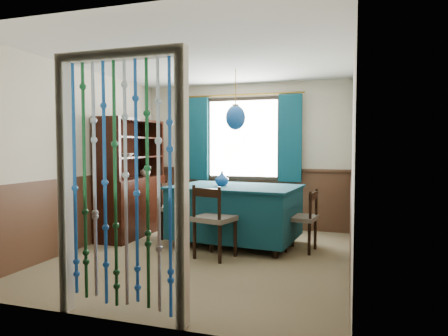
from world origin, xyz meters
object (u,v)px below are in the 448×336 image
(chair_far, at_px, (256,207))
(vase_sideboard, at_px, (145,170))
(chair_right, at_px, (303,218))
(vase_table, at_px, (222,179))
(dining_table, at_px, (235,211))
(chair_near, at_px, (214,219))
(sideboard, at_px, (131,196))
(chair_left, at_px, (173,208))
(bowl_shelf, at_px, (126,155))
(pendant_lamp, at_px, (236,118))

(chair_far, bearing_deg, vase_sideboard, 10.31)
(chair_right, bearing_deg, vase_table, 96.36)
(dining_table, bearing_deg, chair_far, 87.45)
(chair_near, relative_size, chair_right, 1.12)
(sideboard, bearing_deg, chair_right, -3.57)
(chair_left, distance_m, bowl_shelf, 1.08)
(chair_left, bearing_deg, chair_near, 36.05)
(chair_left, xyz_separation_m, sideboard, (-0.71, -0.04, 0.17))
(dining_table, bearing_deg, pendant_lamp, 132.49)
(dining_table, xyz_separation_m, chair_far, (0.11, 0.79, -0.05))
(chair_far, xyz_separation_m, vase_table, (-0.31, -0.82, 0.51))
(chair_near, xyz_separation_m, sideboard, (-1.68, 0.86, 0.14))
(chair_far, bearing_deg, sideboard, 20.07)
(pendant_lamp, bearing_deg, chair_far, 81.83)
(chair_far, relative_size, pendant_lamp, 0.95)
(chair_near, bearing_deg, pendant_lamp, 100.17)
(chair_left, height_order, vase_sideboard, vase_sideboard)
(sideboard, bearing_deg, chair_left, 2.96)
(chair_near, distance_m, bowl_shelf, 1.91)
(chair_far, relative_size, vase_table, 4.32)
(bowl_shelf, height_order, vase_sideboard, bowl_shelf)
(sideboard, xyz_separation_m, bowl_shelf, (0.06, -0.23, 0.66))
(chair_near, height_order, sideboard, sideboard)
(dining_table, height_order, chair_near, chair_near)
(dining_table, xyz_separation_m, chair_right, (0.97, -0.07, -0.04))
(pendant_lamp, distance_m, vase_table, 0.90)
(chair_far, distance_m, chair_left, 1.33)
(chair_left, xyz_separation_m, vase_sideboard, (-0.65, 0.32, 0.56))
(chair_right, bearing_deg, bowl_shelf, 99.87)
(chair_near, height_order, vase_table, vase_table)
(chair_right, xyz_separation_m, vase_table, (-1.16, 0.04, 0.50))
(chair_near, xyz_separation_m, chair_right, (1.04, 0.69, -0.05))
(chair_near, bearing_deg, chair_right, 48.96)
(pendant_lamp, height_order, vase_table, pendant_lamp)
(dining_table, bearing_deg, vase_table, -166.59)
(vase_sideboard, bearing_deg, bowl_shelf, -90.00)
(chair_left, height_order, bowl_shelf, bowl_shelf)
(chair_near, xyz_separation_m, vase_table, (-0.13, 0.73, 0.45))
(chair_right, bearing_deg, chair_left, 92.70)
(chair_right, bearing_deg, chair_near, 132.21)
(chair_left, bearing_deg, vase_table, 67.91)
(sideboard, bearing_deg, vase_table, -4.59)
(chair_near, xyz_separation_m, vase_sideboard, (-1.62, 1.21, 0.52))
(vase_table, relative_size, vase_sideboard, 0.98)
(chair_left, xyz_separation_m, vase_table, (0.85, -0.16, 0.48))
(chair_far, distance_m, vase_table, 1.01)
(chair_far, bearing_deg, pendant_lamp, 81.45)
(chair_near, height_order, chair_far, chair_near)
(chair_left, distance_m, sideboard, 0.73)
(pendant_lamp, bearing_deg, chair_right, -4.23)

